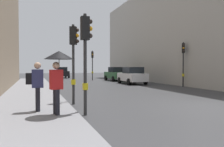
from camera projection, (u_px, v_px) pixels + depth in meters
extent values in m
plane|color=#38383A|center=(203.00, 106.00, 10.18)|extent=(120.00, 120.00, 0.00)
cube|color=gray|center=(32.00, 95.00, 13.48)|extent=(3.19, 40.00, 0.16)
cube|color=#B2ADA3|center=(211.00, 32.00, 25.46)|extent=(12.00, 35.81, 11.31)
cylinder|color=#2D2D2D|center=(92.00, 65.00, 30.39)|extent=(0.12, 0.12, 3.94)
cube|color=black|center=(92.00, 55.00, 30.35)|extent=(0.24, 0.30, 0.84)
cube|color=yellow|center=(92.00, 72.00, 30.41)|extent=(0.20, 0.16, 0.24)
sphere|color=#2D231E|center=(93.00, 53.00, 30.16)|extent=(0.18, 0.18, 0.18)
sphere|color=orange|center=(93.00, 55.00, 30.16)|extent=(0.18, 0.18, 0.18)
sphere|color=#2D231E|center=(93.00, 56.00, 30.17)|extent=(0.18, 0.18, 0.18)
cylinder|color=#2D2D2D|center=(73.00, 65.00, 10.69)|extent=(0.12, 0.12, 3.74)
cube|color=black|center=(73.00, 36.00, 10.65)|extent=(0.37, 0.34, 0.84)
cube|color=yellow|center=(73.00, 82.00, 10.72)|extent=(0.23, 0.25, 0.24)
sphere|color=#2D231E|center=(77.00, 30.00, 10.63)|extent=(0.18, 0.18, 0.18)
sphere|color=orange|center=(77.00, 36.00, 10.64)|extent=(0.18, 0.18, 0.18)
sphere|color=#2D231E|center=(77.00, 41.00, 10.64)|extent=(0.18, 0.18, 0.18)
cylinder|color=#2D2D2D|center=(183.00, 65.00, 20.19)|extent=(0.12, 0.12, 3.95)
cube|color=black|center=(183.00, 48.00, 20.15)|extent=(0.36, 0.38, 0.84)
cube|color=yellow|center=(183.00, 75.00, 20.21)|extent=(0.25, 0.24, 0.24)
sphere|color=#2D231E|center=(184.00, 45.00, 19.95)|extent=(0.18, 0.18, 0.18)
sphere|color=orange|center=(184.00, 48.00, 19.96)|extent=(0.18, 0.18, 0.18)
sphere|color=#2D231E|center=(183.00, 51.00, 19.97)|extent=(0.18, 0.18, 0.18)
cylinder|color=#2D2D2D|center=(85.00, 65.00, 8.24)|extent=(0.12, 0.12, 3.67)
cube|color=black|center=(85.00, 28.00, 8.21)|extent=(0.31, 0.25, 0.84)
cube|color=yellow|center=(85.00, 86.00, 8.26)|extent=(0.17, 0.20, 0.24)
sphere|color=#2D231E|center=(90.00, 21.00, 8.26)|extent=(0.18, 0.18, 0.18)
sphere|color=orange|center=(90.00, 29.00, 8.27)|extent=(0.18, 0.18, 0.18)
sphere|color=#2D231E|center=(90.00, 36.00, 8.28)|extent=(0.18, 0.18, 0.18)
cube|color=silver|center=(132.00, 77.00, 23.77)|extent=(1.86, 4.23, 0.80)
cube|color=black|center=(133.00, 70.00, 23.51)|extent=(1.63, 2.02, 0.64)
cylinder|color=black|center=(119.00, 80.00, 24.78)|extent=(0.23, 0.64, 0.64)
cylinder|color=black|center=(135.00, 80.00, 25.34)|extent=(0.23, 0.64, 0.64)
cylinder|color=black|center=(129.00, 82.00, 22.21)|extent=(0.23, 0.64, 0.64)
cylinder|color=black|center=(146.00, 81.00, 22.78)|extent=(0.23, 0.64, 0.64)
cube|color=#2D6038|center=(116.00, 75.00, 29.23)|extent=(1.95, 4.26, 0.80)
cube|color=black|center=(117.00, 70.00, 28.98)|extent=(1.67, 2.06, 0.64)
cylinder|color=black|center=(106.00, 78.00, 30.18)|extent=(0.24, 0.65, 0.64)
cylinder|color=black|center=(118.00, 78.00, 30.83)|extent=(0.24, 0.65, 0.64)
cylinder|color=black|center=(113.00, 79.00, 27.66)|extent=(0.24, 0.65, 0.64)
cylinder|color=black|center=(127.00, 79.00, 28.31)|extent=(0.24, 0.65, 0.64)
cube|color=black|center=(62.00, 73.00, 37.13)|extent=(1.97, 4.27, 0.80)
cube|color=black|center=(61.00, 69.00, 37.34)|extent=(1.68, 2.07, 0.64)
cylinder|color=black|center=(69.00, 76.00, 36.21)|extent=(0.25, 0.65, 0.64)
cylinder|color=black|center=(57.00, 76.00, 35.56)|extent=(0.25, 0.65, 0.64)
cylinder|color=black|center=(66.00, 76.00, 38.73)|extent=(0.25, 0.65, 0.64)
cylinder|color=black|center=(55.00, 76.00, 38.07)|extent=(0.25, 0.65, 0.64)
cylinder|color=black|center=(55.00, 102.00, 7.72)|extent=(0.16, 0.16, 0.85)
cylinder|color=black|center=(57.00, 102.00, 7.55)|extent=(0.16, 0.16, 0.85)
cube|color=red|center=(56.00, 79.00, 7.62)|extent=(0.45, 0.34, 0.66)
sphere|color=tan|center=(56.00, 65.00, 7.60)|extent=(0.24, 0.24, 0.24)
cylinder|color=black|center=(59.00, 72.00, 7.66)|extent=(0.02, 0.02, 0.90)
cone|color=black|center=(59.00, 55.00, 7.65)|extent=(1.00, 1.00, 0.28)
cylinder|color=black|center=(38.00, 99.00, 8.34)|extent=(0.16, 0.16, 0.85)
cylinder|color=black|center=(38.00, 100.00, 8.15)|extent=(0.16, 0.16, 0.85)
cube|color=navy|center=(38.00, 79.00, 8.23)|extent=(0.41, 0.27, 0.66)
sphere|color=tan|center=(38.00, 66.00, 8.21)|extent=(0.24, 0.24, 0.24)
cube|color=black|center=(29.00, 79.00, 8.14)|extent=(0.21, 0.29, 0.40)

